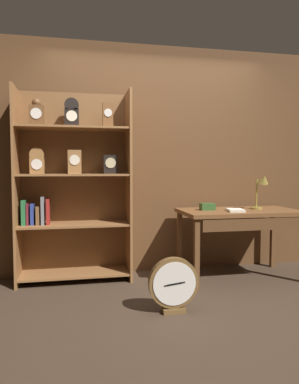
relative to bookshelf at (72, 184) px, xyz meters
name	(u,v)px	position (x,y,z in m)	size (l,w,h in m)	color
ground_plane	(191,314)	(0.96, -1.14, -1.03)	(10.00, 10.00, 0.00)	#3D2D21
back_wood_panel	(155,160)	(0.96, 0.22, 0.27)	(4.80, 0.05, 2.60)	brown
bookshelf	(72,184)	(0.00, 0.00, 0.00)	(1.17, 0.40, 2.01)	brown
workbench	(240,218)	(1.79, -0.29, -0.37)	(1.28, 0.70, 0.74)	brown
desk_lamp	(262,187)	(2.06, -0.25, -0.03)	(0.18, 0.19, 0.40)	olive
toolbox_small	(207,207)	(1.44, -0.21, -0.24)	(0.16, 0.10, 0.07)	#2D5123
open_repair_manual	(235,210)	(1.69, -0.38, -0.27)	(0.16, 0.22, 0.03)	silver
round_clock_large	(174,284)	(0.83, -1.06, -0.79)	(0.42, 0.11, 0.46)	brown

